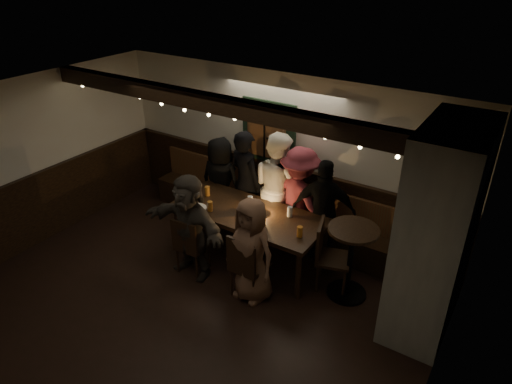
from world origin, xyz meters
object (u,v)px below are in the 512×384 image
Objects in this scene: chair_near_right at (246,264)px; person_e at (324,211)px; person_b at (245,182)px; person_g at (251,250)px; high_top at (351,254)px; chair_near_left at (189,243)px; person_d at (299,199)px; chair_end at (327,252)px; person_c at (278,187)px; person_a at (221,182)px; dining_table at (248,216)px; person_f at (190,226)px.

person_e is (0.45, 1.38, 0.26)m from chair_near_right.
person_g is at bearing 141.36° from person_b.
high_top is at bearing 34.88° from chair_near_right.
person_d reaches higher than chair_near_left.
person_d is at bearing 99.88° from person_g.
chair_near_left is 0.94× the size of chair_near_right.
high_top reaches higher than chair_end.
person_c reaches higher than high_top.
person_b reaches higher than chair_end.
person_c reaches higher than person_e.
person_b reaches higher than person_d.
person_e is (0.44, -0.06, -0.03)m from person_d.
person_e is (0.86, -0.13, -0.10)m from person_c.
person_a is (-2.22, 0.58, 0.21)m from chair_end.
chair_end is (1.76, 0.80, 0.05)m from chair_near_left.
person_d is 0.44m from person_e.
person_a is at bearing 146.89° from dining_table.
person_a is 1.43m from person_f.
person_b is 1.12× the size of person_f.
person_c reaches higher than dining_table.
person_b reaches higher than person_g.
chair_near_right is 0.65× the size of person_g.
person_f is (-2.08, -0.76, 0.11)m from high_top.
person_e is 1.08× the size of person_g.
chair_near_right is 1.61m from person_c.
high_top is 0.60× the size of person_b.
person_b reaches higher than high_top.
person_b is at bearing 95.27° from person_f.
high_top is at bearing 1.65° from dining_table.
high_top is 0.71× the size of person_g.
person_a reaches higher than person_g.
person_d is 1.13× the size of person_g.
person_f is at bearing 178.60° from chair_near_right.
person_g is at bearing 110.52° from person_d.
person_b is (-1.74, 0.61, 0.31)m from chair_end.
person_e reaches higher than person_g.
chair_near_left is at bearing -155.55° from chair_end.
person_f is at bearing -124.79° from dining_table.
person_e reaches higher than person_f.
high_top is 0.68× the size of person_a.
dining_table is 2.37× the size of chair_near_right.
person_g is at bearing 134.99° from person_a.
person_g reaches higher than dining_table.
person_b is 1.39m from person_f.
person_e is at bearing -169.89° from person_d.
person_e is at bearing 120.50° from chair_end.
person_e is (1.40, -0.03, -0.07)m from person_b.
person_g is (1.01, -1.36, -0.13)m from person_b.
person_c is (0.56, 1.52, 0.39)m from chair_near_left.
person_g is (0.51, -0.69, -0.00)m from dining_table.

